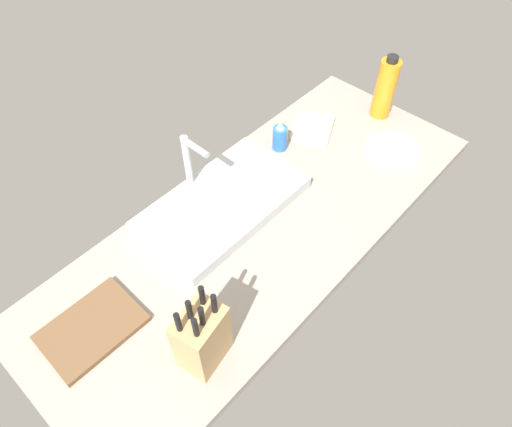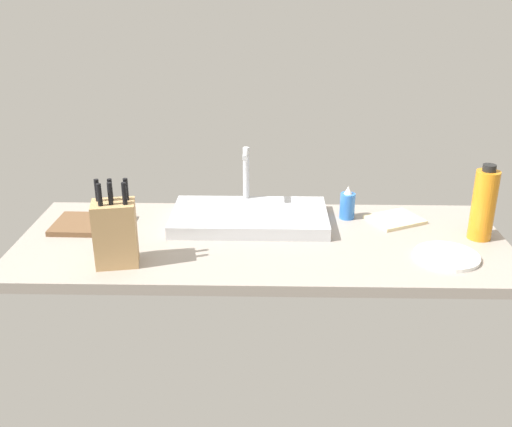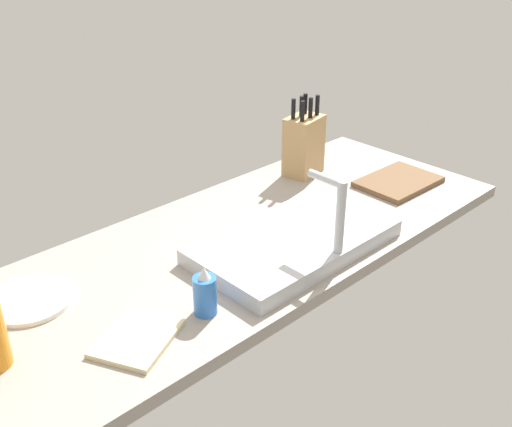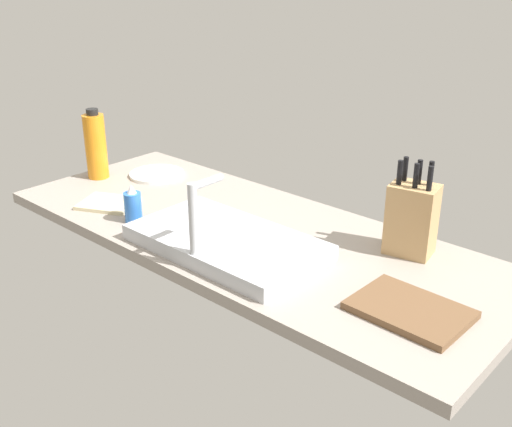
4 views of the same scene
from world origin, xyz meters
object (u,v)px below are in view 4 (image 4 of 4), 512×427
Objects in this scene: cutting_board at (410,310)px; soap_bottle at (133,206)px; dish_towel at (108,203)px; knife_block at (412,218)px; faucet at (196,219)px; dinner_plate at (157,174)px; sink_basin at (227,242)px; water_bottle at (96,146)px.

cutting_board is 2.14× the size of soap_bottle.
knife_block is at bearing -158.88° from dish_towel.
soap_bottle is at bearing 171.43° from dish_towel.
knife_block is 2.19× the size of soap_bottle.
faucet is 75.79cm from dinner_plate.
water_bottle is at bearing -8.18° from sink_basin.
knife_block is 1.04× the size of water_bottle.
sink_basin is 4.49× the size of soap_bottle.
knife_block is 98.19cm from dish_towel.
faucet is 0.90× the size of knife_block.
dinner_plate is (27.21, -31.77, -4.59)cm from soap_bottle.
soap_bottle is (35.07, 5.35, 2.98)cm from sink_basin.
cutting_board is at bearing -176.09° from dish_towel.
knife_block is at bearing -60.36° from cutting_board.
knife_block is 1.32× the size of dinner_plate.
soap_bottle is at bearing 158.67° from water_bottle.
faucet is at bearing 96.61° from sink_basin.
dish_towel is at bearing 3.91° from cutting_board.
sink_basin is 2.10× the size of cutting_board.
faucet is 0.92× the size of cutting_board.
water_bottle is at bearing -0.21° from knife_block.
water_bottle reaches higher than dish_towel.
knife_block is 102.07cm from dinner_plate.
faucet is at bearing 169.77° from dish_towel.
soap_bottle is 42.08cm from dinner_plate.
knife_block reaches higher than cutting_board.
sink_basin is at bearing -171.32° from soap_bottle.
faucet reaches higher than dinner_plate.
dish_towel is (16.92, -2.55, -4.59)cm from soap_bottle.
water_bottle is (116.35, 21.30, 1.66)cm from knife_block.
dinner_plate and dish_towel have the same top height.
dinner_plate is at bearing -22.98° from sink_basin.
sink_basin reaches higher than dinner_plate.
soap_bottle is 0.47× the size of water_bottle.
sink_basin is at bearing -83.39° from faucet.
knife_block is at bearing -169.62° from water_bottle.
dinner_plate is at bearing -7.21° from knife_block.
faucet is at bearing 148.63° from dinner_plate.
cutting_board reaches higher than dish_towel.
sink_basin reaches higher than cutting_board.
water_bottle is 1.45× the size of dish_towel.
soap_bottle is 0.60× the size of dinner_plate.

